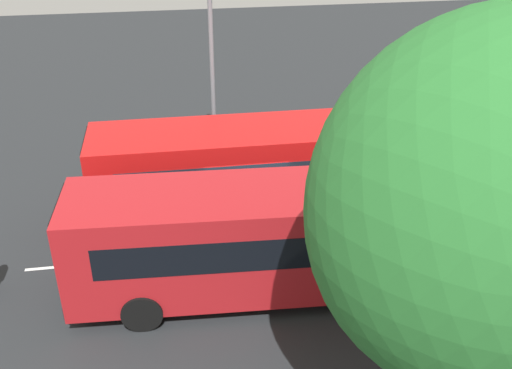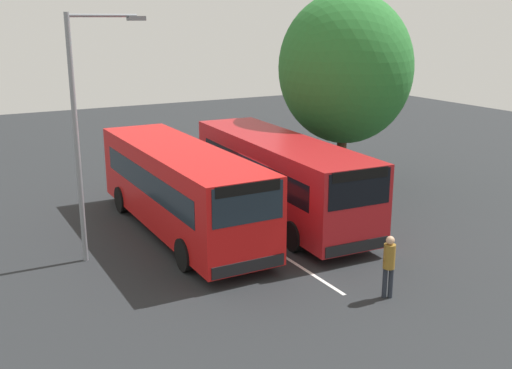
{
  "view_description": "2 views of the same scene",
  "coord_description": "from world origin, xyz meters",
  "px_view_note": "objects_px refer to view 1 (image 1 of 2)",
  "views": [
    {
      "loc": [
        2.11,
        14.4,
        10.23
      ],
      "look_at": [
        -0.36,
        -1.23,
        1.52
      ],
      "focal_mm": 41.45,
      "sensor_mm": 36.0,
      "label": 1
    },
    {
      "loc": [
        18.77,
        -9.61,
        7.42
      ],
      "look_at": [
        0.15,
        0.7,
        1.56
      ],
      "focal_mm": 42.58,
      "sensor_mm": 36.0,
      "label": 2
    }
  ],
  "objects_px": {
    "bus_far_left": "(256,168)",
    "street_lamp": "(213,55)",
    "bus_center_left": "(268,237)",
    "depot_tree": "(497,209)"
  },
  "relations": [
    {
      "from": "bus_far_left",
      "to": "bus_center_left",
      "type": "relative_size",
      "value": 0.99
    },
    {
      "from": "bus_center_left",
      "to": "street_lamp",
      "type": "xyz_separation_m",
      "value": [
        0.66,
        -7.33,
        2.68
      ]
    },
    {
      "from": "bus_center_left",
      "to": "depot_tree",
      "type": "xyz_separation_m",
      "value": [
        -2.84,
        5.01,
        3.57
      ]
    },
    {
      "from": "bus_far_left",
      "to": "depot_tree",
      "type": "xyz_separation_m",
      "value": [
        -2.55,
        8.92,
        3.57
      ]
    },
    {
      "from": "bus_far_left",
      "to": "street_lamp",
      "type": "height_order",
      "value": "street_lamp"
    },
    {
      "from": "bus_far_left",
      "to": "street_lamp",
      "type": "relative_size",
      "value": 1.36
    },
    {
      "from": "street_lamp",
      "to": "bus_center_left",
      "type": "bearing_deg",
      "value": 0.11
    },
    {
      "from": "bus_far_left",
      "to": "depot_tree",
      "type": "relative_size",
      "value": 1.2
    },
    {
      "from": "bus_far_left",
      "to": "depot_tree",
      "type": "distance_m",
      "value": 9.93
    },
    {
      "from": "bus_center_left",
      "to": "street_lamp",
      "type": "relative_size",
      "value": 1.37
    }
  ]
}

